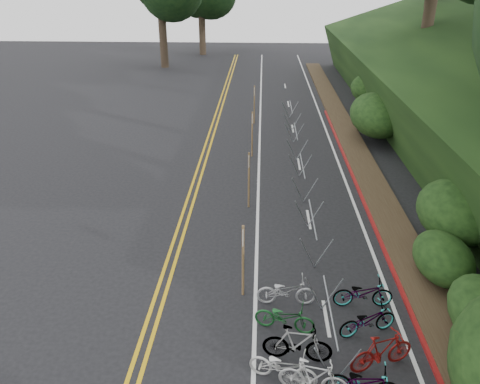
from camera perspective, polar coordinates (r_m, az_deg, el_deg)
The scene contains 6 objects.
road_markings at distance 19.39m, azimuth 1.07°, elevation -3.04°, with size 7.47×80.00×0.01m.
red_curb at distance 21.56m, azimuth 14.82°, elevation -0.70°, with size 0.25×28.00×0.10m, color maroon.
embankment at distance 29.33m, azimuth 26.92°, elevation 9.63°, with size 14.30×48.14×9.11m.
bike_racks_rest at distance 21.72m, azimuth 7.58°, elevation 2.50°, with size 1.14×23.00×1.17m.
signposts_rest at distance 22.35m, azimuth 1.32°, elevation 5.00°, with size 0.08×18.40×2.50m.
bike_front at distance 12.33m, azimuth 5.30°, elevation -20.41°, with size 1.75×0.61×0.92m, color beige.
Camera 1 is at (1.06, -6.90, 9.32)m, focal length 35.00 mm.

